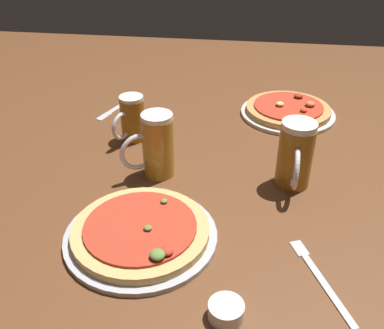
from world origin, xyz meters
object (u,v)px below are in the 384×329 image
at_px(beer_mug_pale, 132,119).
at_px(fork_left, 320,278).
at_px(beer_mug_dark, 156,146).
at_px(knife_right, 118,107).
at_px(pizza_plate_far, 288,111).
at_px(ramekin_sauce, 226,311).
at_px(pizza_plate_near, 141,232).
at_px(beer_mug_amber, 295,155).

distance_m(beer_mug_pale, fork_left, 0.70).
xyz_separation_m(beer_mug_dark, knife_right, (-0.22, 0.39, -0.08)).
bearing_deg(pizza_plate_far, beer_mug_dark, -131.23).
bearing_deg(ramekin_sauce, knife_right, 117.75).
bearing_deg(pizza_plate_near, beer_mug_amber, 37.32).
bearing_deg(beer_mug_pale, pizza_plate_near, -73.24).
bearing_deg(beer_mug_amber, fork_left, -83.01).
bearing_deg(beer_mug_dark, ramekin_sauce, -63.81).
distance_m(pizza_plate_far, beer_mug_amber, 0.41).
xyz_separation_m(pizza_plate_far, beer_mug_dark, (-0.35, -0.40, 0.07)).
bearing_deg(beer_mug_amber, pizza_plate_near, -142.68).
bearing_deg(fork_left, ramekin_sauce, -146.75).
bearing_deg(pizza_plate_far, fork_left, -87.67).
xyz_separation_m(pizza_plate_near, beer_mug_dark, (-0.02, 0.25, 0.07)).
bearing_deg(fork_left, knife_right, 130.64).
bearing_deg(beer_mug_dark, fork_left, -39.38).
bearing_deg(beer_mug_amber, beer_mug_pale, 159.15).
relative_size(pizza_plate_far, fork_left, 1.42).
distance_m(beer_mug_amber, ramekin_sauce, 0.45).
height_order(beer_mug_dark, ramekin_sauce, beer_mug_dark).
xyz_separation_m(beer_mug_pale, ramekin_sauce, (0.32, -0.60, -0.05)).
distance_m(pizza_plate_far, fork_left, 0.72).
bearing_deg(beer_mug_amber, pizza_plate_far, 88.69).
bearing_deg(fork_left, pizza_plate_near, 170.10).
bearing_deg(pizza_plate_near, ramekin_sauce, -42.48).
xyz_separation_m(pizza_plate_far, beer_mug_pale, (-0.47, -0.23, 0.05)).
xyz_separation_m(beer_mug_dark, fork_left, (0.38, -0.32, -0.08)).
relative_size(beer_mug_dark, fork_left, 0.79).
bearing_deg(pizza_plate_near, knife_right, 110.23).
distance_m(pizza_plate_near, beer_mug_pale, 0.45).
bearing_deg(knife_right, fork_left, -49.36).
xyz_separation_m(pizza_plate_near, knife_right, (-0.23, 0.64, -0.01)).
bearing_deg(ramekin_sauce, beer_mug_dark, 116.19).
bearing_deg(beer_mug_pale, fork_left, -44.62).
bearing_deg(pizza_plate_far, ramekin_sauce, -99.79).
relative_size(pizza_plate_near, beer_mug_pale, 2.39).
bearing_deg(beer_mug_pale, beer_mug_dark, -57.37).
xyz_separation_m(beer_mug_amber, fork_left, (0.04, -0.31, -0.08)).
height_order(ramekin_sauce, knife_right, ramekin_sauce).
distance_m(pizza_plate_near, ramekin_sauce, 0.26).
bearing_deg(beer_mug_amber, beer_mug_dark, 179.87).
bearing_deg(knife_right, ramekin_sauce, -62.25).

